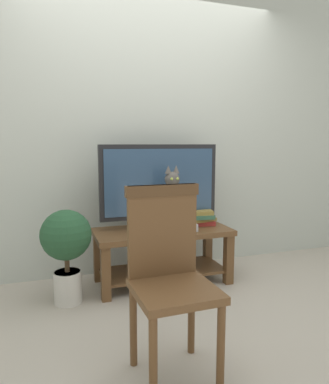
% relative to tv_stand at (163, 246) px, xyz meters
% --- Properties ---
extents(ground_plane, '(12.00, 12.00, 0.00)m').
position_rel_tv_stand_xyz_m(ground_plane, '(-0.02, -0.64, -0.32)').
color(ground_plane, '#ADA393').
extents(back_wall, '(7.00, 0.12, 2.80)m').
position_rel_tv_stand_xyz_m(back_wall, '(-0.02, 0.45, 1.08)').
color(back_wall, '#B7BCB2').
rests_on(back_wall, ground).
extents(tv_stand, '(1.15, 0.51, 0.47)m').
position_rel_tv_stand_xyz_m(tv_stand, '(0.00, 0.00, 0.00)').
color(tv_stand, brown).
rests_on(tv_stand, ground).
extents(tv, '(1.03, 0.20, 0.72)m').
position_rel_tv_stand_xyz_m(tv, '(0.00, 0.08, 0.53)').
color(tv, black).
rests_on(tv, tv_stand).
extents(media_box, '(0.42, 0.23, 0.06)m').
position_rel_tv_stand_xyz_m(media_box, '(0.04, -0.06, 0.18)').
color(media_box, '#ADADB2').
rests_on(media_box, tv_stand).
extents(cat, '(0.23, 0.37, 0.49)m').
position_rel_tv_stand_xyz_m(cat, '(0.04, -0.08, 0.39)').
color(cat, '#514C47').
rests_on(cat, media_box).
extents(wooden_chair, '(0.41, 0.41, 0.98)m').
position_rel_tv_stand_xyz_m(wooden_chair, '(-0.34, -1.13, 0.24)').
color(wooden_chair, brown).
rests_on(wooden_chair, ground).
extents(book_stack, '(0.26, 0.20, 0.14)m').
position_rel_tv_stand_xyz_m(book_stack, '(0.38, 0.03, 0.21)').
color(book_stack, '#B2332D').
rests_on(book_stack, tv_stand).
extents(potted_plant, '(0.37, 0.37, 0.71)m').
position_rel_tv_stand_xyz_m(potted_plant, '(-0.80, -0.15, 0.13)').
color(potted_plant, beige).
rests_on(potted_plant, ground).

